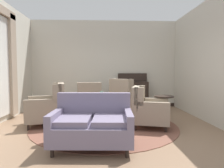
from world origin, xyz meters
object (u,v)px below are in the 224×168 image
settee (92,125)px  porcelain_vase (102,99)px  armchair_back_corner (89,99)px  side_table (164,107)px  armchair_beside_settee (125,100)px  armchair_near_window (49,108)px  armchair_far_left (148,110)px  sideboard (133,93)px  coffee_table (100,108)px

settee → porcelain_vase: bearing=88.1°
armchair_back_corner → side_table: (2.00, -1.46, 0.01)m
armchair_beside_settee → armchair_back_corner: 1.19m
porcelain_vase → armchair_near_window: size_ratio=0.31×
armchair_back_corner → armchair_near_window: bearing=51.4°
armchair_back_corner → armchair_far_left: bearing=120.6°
armchair_back_corner → sideboard: size_ratio=0.80×
armchair_near_window → armchair_far_left: armchair_near_window is taller
porcelain_vase → armchair_far_left: (1.08, -0.52, -0.19)m
sideboard → coffee_table: bearing=-119.1°
settee → side_table: settee is taller
armchair_near_window → armchair_back_corner: (0.86, 1.51, -0.02)m
armchair_beside_settee → side_table: armchair_beside_settee is taller
settee → armchair_beside_settee: (0.84, 2.57, 0.07)m
coffee_table → side_table: bearing=-5.2°
armchair_far_left → armchair_back_corner: bearing=54.1°
armchair_near_window → armchair_far_left: (2.36, -0.30, -0.01)m
armchair_near_window → porcelain_vase: bearing=87.0°
coffee_table → sideboard: sideboard is taller
porcelain_vase → sideboard: 2.33m
settee → armchair_near_window: (-1.14, 1.45, 0.04)m
coffee_table → armchair_far_left: armchair_far_left is taller
side_table → sideboard: size_ratio=0.57×
armchair_near_window → armchair_back_corner: size_ratio=1.03×
porcelain_vase → settee: (-0.14, -1.67, -0.22)m
coffee_table → settee: (-0.12, -1.65, 0.00)m
armchair_beside_settee → armchair_back_corner: bearing=25.2°
coffee_table → porcelain_vase: size_ratio=2.54×
armchair_far_left → porcelain_vase: bearing=78.8°
settee → armchair_near_window: 1.84m
armchair_beside_settee → sideboard: 1.22m
porcelain_vase → armchair_near_window: armchair_near_window is taller
settee → armchair_far_left: (1.23, 1.15, 0.03)m
porcelain_vase → sideboard: bearing=61.3°
coffee_table → sideboard: 2.36m
armchair_far_left → armchair_back_corner: (-1.51, 1.81, -0.00)m
porcelain_vase → sideboard: sideboard is taller
settee → armchair_far_left: bearing=46.1°
coffee_table → armchair_beside_settee: armchair_beside_settee is taller
armchair_far_left → sideboard: bearing=13.6°
porcelain_vase → armchair_beside_settee: size_ratio=0.29×
side_table → armchair_back_corner: bearing=143.9°
porcelain_vase → settee: bearing=-95.0°
armchair_beside_settee → armchair_back_corner: (-1.12, 0.40, -0.04)m
sideboard → armchair_beside_settee: bearing=-110.1°
armchair_back_corner → side_table: bearing=134.7°
armchair_far_left → sideboard: sideboard is taller
sideboard → armchair_far_left: bearing=-90.8°
armchair_back_corner → porcelain_vase: bearing=99.0°
porcelain_vase → armchair_back_corner: armchair_back_corner is taller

